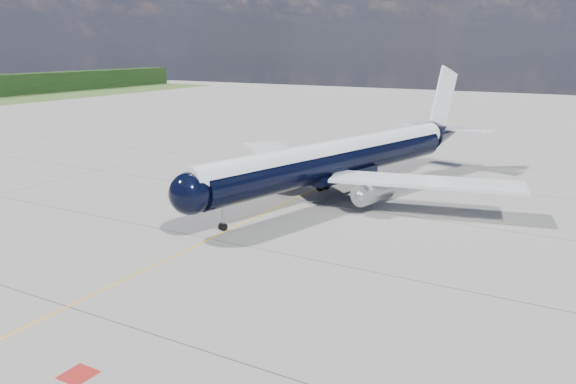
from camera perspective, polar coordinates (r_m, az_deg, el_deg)
name	(u,v)px	position (r m, az deg, el deg)	size (l,w,h in m)	color
ground	(314,189)	(65.49, 2.68, 0.27)	(320.00, 320.00, 0.00)	gray
taxiway_centerline	(294,199)	(61.21, 0.57, -0.73)	(0.16, 160.00, 0.01)	#EEAA0C
red_marking	(78,375)	(31.77, -20.53, -16.99)	(1.60, 1.60, 0.01)	maroon
main_airliner	(344,158)	(62.25, 5.73, 3.50)	(37.88, 46.91, 13.77)	black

